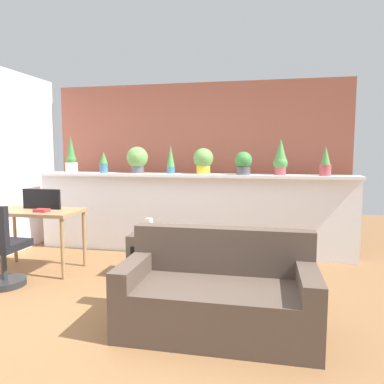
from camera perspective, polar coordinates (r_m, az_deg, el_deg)
The scene contains 18 objects.
ground_plane at distance 3.53m, azimuth -7.73°, elevation -18.12°, with size 12.00×12.00×0.00m, color brown.
divider_wall at distance 5.22m, azimuth -0.48°, elevation -3.65°, with size 4.55×0.16×1.11m, color white.
plant_shelf at distance 5.11m, azimuth -0.58°, elevation 2.62°, with size 4.55×0.35×0.04m, color white.
brick_wall_behind at distance 5.73m, azimuth 0.79°, elevation 4.23°, with size 4.55×0.10×2.50m, color #9E5442.
potted_plant_0 at distance 5.77m, azimuth -18.31°, elevation 5.12°, with size 0.18×0.18×0.54m.
potted_plant_1 at distance 5.49m, azimuth -13.61°, elevation 4.51°, with size 0.12×0.12×0.31m.
potted_plant_2 at distance 5.35m, azimuth -8.52°, elevation 5.14°, with size 0.31×0.31×0.38m.
potted_plant_3 at distance 5.19m, azimuth -3.34°, elevation 5.05°, with size 0.12×0.12×0.40m.
potted_plant_4 at distance 5.07m, azimuth 1.77°, elevation 4.99°, with size 0.28×0.28×0.36m.
potted_plant_5 at distance 4.96m, azimuth 8.02°, elevation 4.55°, with size 0.23×0.23×0.31m.
potted_plant_6 at distance 5.02m, azimuth 13.62°, elevation 5.15°, with size 0.19×0.19×0.48m.
potted_plant_7 at distance 5.01m, azimuth 20.08°, elevation 4.36°, with size 0.15×0.15×0.38m.
desk at distance 4.87m, azimuth -23.16°, elevation -3.55°, with size 1.10×0.60×0.75m.
tv_monitor at distance 4.89m, azimuth -22.39°, elevation -1.02°, with size 0.50×0.04×0.25m, color black.
side_cube_shelf at distance 4.40m, azimuth -6.87°, elevation -9.65°, with size 0.40×0.41×0.50m.
vase_on_shelf at distance 4.36m, azimuth -6.67°, elevation -5.23°, with size 0.09×0.09×0.18m, color silver.
book_on_desk at distance 4.66m, azimuth -22.39°, elevation -2.67°, with size 0.16×0.12×0.04m, color #B22D33.
couch at distance 3.12m, azimuth 4.09°, elevation -15.83°, with size 1.56×0.77×0.80m.
Camera 1 is at (1.09, -3.02, 1.45)m, focal length 34.22 mm.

